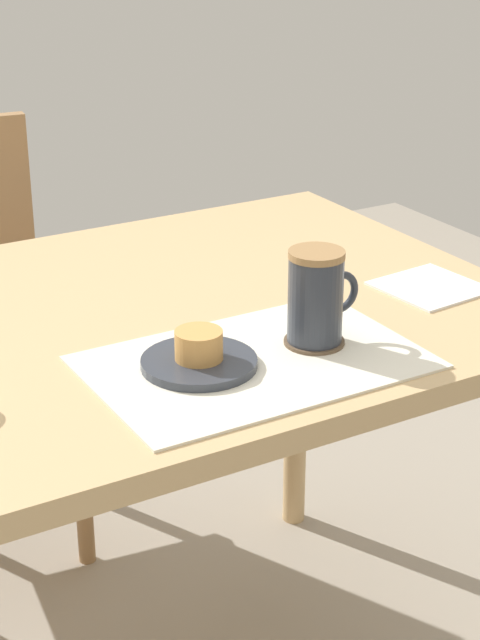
# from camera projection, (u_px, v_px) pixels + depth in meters

# --- Properties ---
(dining_table) EXTENTS (1.06, 0.83, 0.76)m
(dining_table) POSITION_uv_depth(u_px,v_px,m) (173.00, 359.00, 1.68)
(dining_table) COLOR tan
(dining_table) RESTS_ON ground_plane
(placemat) EXTENTS (0.45, 0.30, 0.00)m
(placemat) POSITION_uv_depth(u_px,v_px,m) (255.00, 362.00, 1.46)
(placemat) COLOR silver
(placemat) RESTS_ON dining_table
(pastry_plate) EXTENTS (0.16, 0.16, 0.01)m
(pastry_plate) POSITION_uv_depth(u_px,v_px,m) (199.00, 363.00, 1.44)
(pastry_plate) COLOR #333842
(pastry_plate) RESTS_ON placemat
(pastry) EXTENTS (0.07, 0.07, 0.04)m
(pastry) POSITION_uv_depth(u_px,v_px,m) (199.00, 345.00, 1.43)
(pastry) COLOR tan
(pastry) RESTS_ON pastry_plate
(coffee_coaster) EXTENTS (0.09, 0.09, 0.00)m
(coffee_coaster) POSITION_uv_depth(u_px,v_px,m) (314.00, 342.00, 1.51)
(coffee_coaster) COLOR brown
(coffee_coaster) RESTS_ON placemat
(coffee_mug) EXTENTS (0.11, 0.08, 0.13)m
(coffee_mug) POSITION_uv_depth(u_px,v_px,m) (317.00, 296.00, 1.49)
(coffee_mug) COLOR #2D333D
(coffee_mug) RESTS_ON coffee_coaster
(paper_napkin) EXTENTS (0.16, 0.16, 0.00)m
(paper_napkin) POSITION_uv_depth(u_px,v_px,m) (430.00, 287.00, 1.72)
(paper_napkin) COLOR white
(paper_napkin) RESTS_ON dining_table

